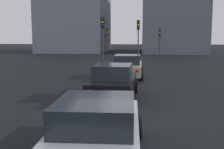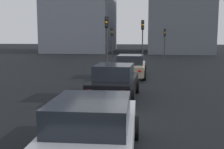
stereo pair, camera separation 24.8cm
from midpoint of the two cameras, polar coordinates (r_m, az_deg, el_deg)
name	(u,v)px [view 2 (the right image)]	position (r m, az deg, el deg)	size (l,w,h in m)	color
ground_plane	(108,121)	(9.87, -0.13, -9.16)	(160.00, 160.00, 0.20)	black
car_beige_lead	(131,66)	(19.22, 4.07, 1.63)	(4.69, 2.07, 1.49)	tan
car_black_second	(115,82)	(12.68, 1.06, -1.49)	(4.24, 2.11, 1.52)	black
car_silver_third	(92,131)	(6.43, -2.85, -11.02)	(4.60, 2.14, 1.44)	#A8AAB2
traffic_light_near_left	(165,37)	(35.42, 10.57, 7.29)	(0.32, 0.30, 3.53)	#2D2D30
traffic_light_near_right	(143,33)	(27.75, 6.32, 8.21)	(0.32, 0.28, 4.18)	#2D2D30
traffic_light_far_left	(107,32)	(23.82, -0.76, 8.46)	(0.33, 0.30, 4.26)	#2D2D30
traffic_light_far_right	(112,37)	(35.34, 0.20, 7.49)	(0.32, 0.28, 3.60)	#2D2D30
building_facade_left	(177,16)	(49.42, 12.95, 11.26)	(15.29, 9.47, 11.88)	slate
building_facade_center	(82,10)	(50.77, -5.77, 12.65)	(15.22, 10.18, 14.24)	gray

